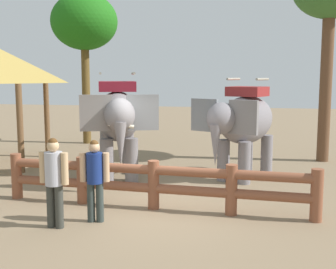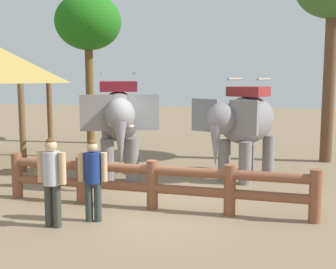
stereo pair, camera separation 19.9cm
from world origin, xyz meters
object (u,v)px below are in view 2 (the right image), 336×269
at_px(elephant_center, 244,123).
at_px(tree_back_center, 88,24).
at_px(tourist_woman_in_black, 52,176).
at_px(tourist_man_in_blue, 93,175).
at_px(elephant_near_left, 119,119).
at_px(log_fence, 152,181).

distance_m(elephant_center, tree_back_center, 9.02).
relative_size(tourist_woman_in_black, tourist_man_in_blue, 1.05).
xyz_separation_m(elephant_near_left, elephant_center, (3.39, 0.60, -0.09)).
distance_m(elephant_near_left, tree_back_center, 7.35).
relative_size(log_fence, elephant_near_left, 1.97).
relative_size(log_fence, tourist_woman_in_black, 4.02).
relative_size(elephant_near_left, tree_back_center, 0.57).
bearing_deg(tourist_man_in_blue, tree_back_center, 112.56).
xyz_separation_m(tourist_man_in_blue, tree_back_center, (-3.92, 9.42, 3.98)).
bearing_deg(tourist_woman_in_black, elephant_near_left, 91.07).
xyz_separation_m(elephant_near_left, tree_back_center, (-3.21, 5.75, 3.27)).
bearing_deg(tree_back_center, tourist_woman_in_black, -71.59).
height_order(tourist_woman_in_black, tourist_man_in_blue, tourist_woman_in_black).
bearing_deg(log_fence, tree_back_center, 119.97).
relative_size(elephant_center, tourist_man_in_blue, 2.03).
distance_m(log_fence, tourist_man_in_blue, 1.43).
height_order(elephant_center, tourist_woman_in_black, elephant_center).
distance_m(log_fence, elephant_center, 3.81).
relative_size(tourist_woman_in_black, tree_back_center, 0.28).
xyz_separation_m(elephant_center, tourist_man_in_blue, (-2.69, -4.27, -0.62)).
bearing_deg(elephant_center, log_fence, -118.68).
bearing_deg(elephant_center, tourist_woman_in_black, -124.99).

